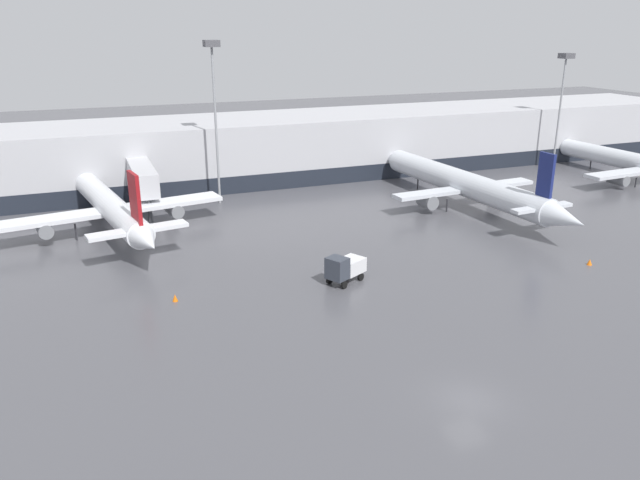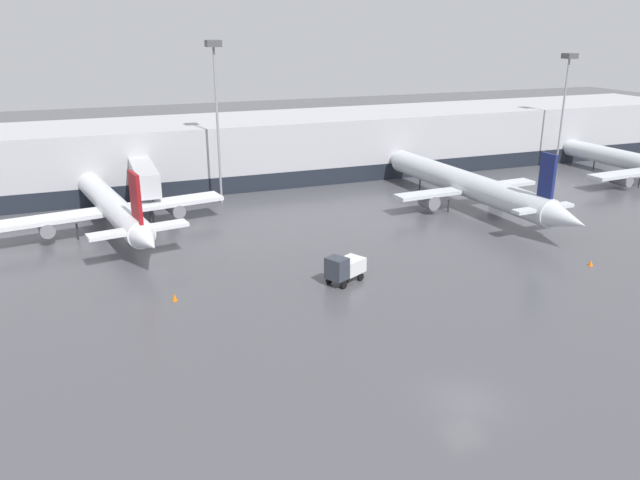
{
  "view_description": "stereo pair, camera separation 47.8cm",
  "coord_description": "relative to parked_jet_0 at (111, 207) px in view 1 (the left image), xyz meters",
  "views": [
    {
      "loc": [
        -20.64,
        -27.49,
        21.94
      ],
      "look_at": [
        -0.63,
        23.48,
        3.0
      ],
      "focal_mm": 35.0,
      "sensor_mm": 36.0,
      "label": 1
    },
    {
      "loc": [
        -20.2,
        -27.66,
        21.94
      ],
      "look_at": [
        -0.63,
        23.48,
        3.0
      ],
      "focal_mm": 35.0,
      "sensor_mm": 36.0,
      "label": 2
    }
  ],
  "objects": [
    {
      "name": "traffic_cone_2",
      "position": [
        42.08,
        -26.97,
        -2.71
      ],
      "size": [
        0.49,
        0.49,
        0.56
      ],
      "color": "orange",
      "rests_on": "ground_plane"
    },
    {
      "name": "terminal_building",
      "position": [
        17.93,
        19.75,
        1.5
      ],
      "size": [
        160.0,
        27.23,
        9.0
      ],
      "color": "#B2B2B7",
      "rests_on": "ground_plane"
    },
    {
      "name": "traffic_cone_3",
      "position": [
        3.47,
        -20.81,
        -2.69
      ],
      "size": [
        0.46,
        0.46,
        0.62
      ],
      "color": "orange",
      "rests_on": "ground_plane"
    },
    {
      "name": "service_truck_0",
      "position": [
        18.3,
        -22.28,
        -1.54
      ],
      "size": [
        4.26,
        3.42,
        2.65
      ],
      "rotation": [
        0.0,
        0.0,
        3.63
      ],
      "color": "silver",
      "rests_on": "ground_plane"
    },
    {
      "name": "apron_light_mast_0",
      "position": [
        68.35,
        8.48,
        11.16
      ],
      "size": [
        1.8,
        1.8,
        17.88
      ],
      "color": "gray",
      "rests_on": "ground_plane"
    },
    {
      "name": "parked_jet_0",
      "position": [
        0.0,
        0.0,
        0.0
      ],
      "size": [
        25.28,
        32.33,
        8.95
      ],
      "rotation": [
        0.0,
        0.0,
        1.74
      ],
      "color": "silver",
      "rests_on": "ground_plane"
    },
    {
      "name": "ground_plane",
      "position": [
        17.98,
        -42.18,
        -2.99
      ],
      "size": [
        320.0,
        320.0,
        0.0
      ],
      "primitive_type": "plane",
      "color": "#4C4C51"
    },
    {
      "name": "parked_jet_2",
      "position": [
        42.25,
        -5.29,
        -0.03
      ],
      "size": [
        20.33,
        38.22,
        9.26
      ],
      "rotation": [
        0.0,
        0.0,
        1.64
      ],
      "color": "silver",
      "rests_on": "ground_plane"
    },
    {
      "name": "apron_light_mast_4",
      "position": [
        13.84,
        8.07,
        12.76
      ],
      "size": [
        1.8,
        1.8,
        20.22
      ],
      "color": "gray",
      "rests_on": "ground_plane"
    }
  ]
}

